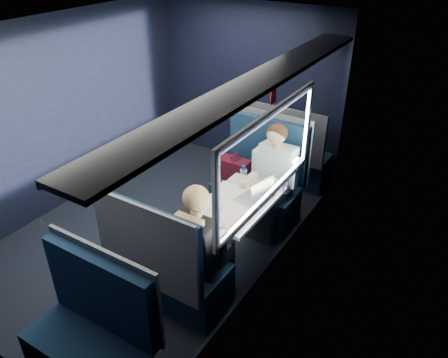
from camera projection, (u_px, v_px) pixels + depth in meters
The scene contains 13 objects.
ground at pixel (160, 228), 5.20m from camera, with size 2.80×4.20×0.01m, color black.
room_shell at pixel (151, 112), 4.44m from camera, with size 3.00×4.40×2.40m.
table at pixel (235, 207), 4.39m from camera, with size 0.62×1.00×0.74m.
seat_bay_near at pixel (257, 184), 5.24m from camera, with size 1.04×0.62×1.26m.
seat_bay_far at pixel (169, 270), 3.96m from camera, with size 1.04×0.62×1.26m.
seat_row_front at pixel (290, 156), 5.92m from camera, with size 1.04×0.51×1.16m.
seat_row_back at pixel (93, 341), 3.28m from camera, with size 1.04×0.51×1.16m.
man at pixel (272, 175), 4.85m from camera, with size 0.53×0.56×1.32m.
woman at pixel (201, 242), 3.81m from camera, with size 0.53×0.56×1.32m.
papers at pixel (231, 202), 4.32m from camera, with size 0.49×0.70×0.01m, color white.
laptop at pixel (257, 195), 4.32m from camera, with size 0.32×0.37×0.25m.
bottle_small at pixel (271, 185), 4.42m from camera, with size 0.07×0.07×0.23m.
cup at pixel (281, 186), 4.50m from camera, with size 0.07×0.07×0.10m, color white.
Camera 1 is at (2.86, -3.16, 3.12)m, focal length 35.00 mm.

